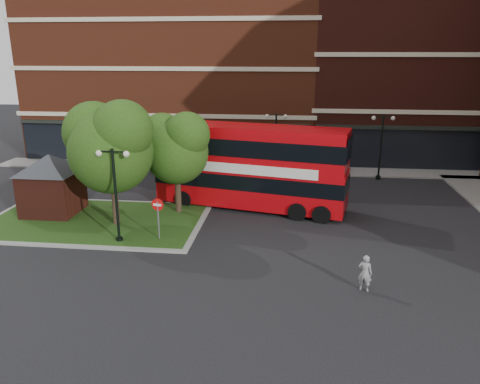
# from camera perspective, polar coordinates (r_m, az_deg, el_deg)

# --- Properties ---
(ground) EXTENTS (120.00, 120.00, 0.00)m
(ground) POSITION_cam_1_polar(r_m,az_deg,el_deg) (23.80, -2.05, -6.98)
(ground) COLOR black
(ground) RESTS_ON ground
(pavement_far) EXTENTS (44.00, 3.00, 0.12)m
(pavement_far) POSITION_cam_1_polar(r_m,az_deg,el_deg) (39.33, 1.48, 2.85)
(pavement_far) COLOR slate
(pavement_far) RESTS_ON ground
(terrace_far_left) EXTENTS (26.00, 12.00, 14.00)m
(terrace_far_left) POSITION_cam_1_polar(r_m,az_deg,el_deg) (46.95, -7.66, 13.59)
(terrace_far_left) COLOR maroon
(terrace_far_left) RESTS_ON ground
(terrace_far_right) EXTENTS (18.00, 12.00, 16.00)m
(terrace_far_right) POSITION_cam_1_polar(r_m,az_deg,el_deg) (46.77, 20.33, 13.94)
(terrace_far_right) COLOR #471911
(terrace_far_right) RESTS_ON ground
(traffic_island) EXTENTS (12.60, 7.60, 0.15)m
(traffic_island) POSITION_cam_1_polar(r_m,az_deg,el_deg) (28.63, -17.21, -3.39)
(traffic_island) COLOR gray
(traffic_island) RESTS_ON ground
(kiosk) EXTENTS (6.51, 6.51, 3.60)m
(kiosk) POSITION_cam_1_polar(r_m,az_deg,el_deg) (30.14, -22.08, 1.61)
(kiosk) COLOR #471911
(kiosk) RESTS_ON traffic_island
(tree_island_west) EXTENTS (5.40, 4.71, 7.21)m
(tree_island_west) POSITION_cam_1_polar(r_m,az_deg,el_deg) (26.48, -15.65, 5.76)
(tree_island_west) COLOR #2D2116
(tree_island_west) RESTS_ON ground
(tree_island_east) EXTENTS (4.46, 3.90, 6.29)m
(tree_island_east) POSITION_cam_1_polar(r_m,az_deg,el_deg) (27.96, -7.91, 5.65)
(tree_island_east) COLOR #2D2116
(tree_island_east) RESTS_ON ground
(lamp_island) EXTENTS (1.72, 0.36, 5.00)m
(lamp_island) POSITION_cam_1_polar(r_m,az_deg,el_deg) (24.39, -14.94, 0.12)
(lamp_island) COLOR black
(lamp_island) RESTS_ON ground
(lamp_far_left) EXTENTS (1.72, 0.36, 5.00)m
(lamp_far_left) POSITION_cam_1_polar(r_m,az_deg,el_deg) (36.66, 4.37, 6.20)
(lamp_far_left) COLOR black
(lamp_far_left) RESTS_ON ground
(lamp_far_right) EXTENTS (1.72, 0.36, 5.00)m
(lamp_far_right) POSITION_cam_1_polar(r_m,az_deg,el_deg) (37.25, 16.82, 5.69)
(lamp_far_right) COLOR black
(lamp_far_right) RESTS_ON ground
(bus) EXTENTS (12.25, 5.26, 4.56)m
(bus) POSITION_cam_1_polar(r_m,az_deg,el_deg) (29.12, 1.29, 3.74)
(bus) COLOR #B3070C
(bus) RESTS_ON ground
(woman) EXTENTS (0.68, 0.56, 1.60)m
(woman) POSITION_cam_1_polar(r_m,az_deg,el_deg) (20.31, 14.99, -9.51)
(woman) COLOR gray
(woman) RESTS_ON ground
(car_silver) EXTENTS (3.95, 1.77, 1.32)m
(car_silver) POSITION_cam_1_polar(r_m,az_deg,el_deg) (38.26, -7.84, 3.22)
(car_silver) COLOR #A6A9AD
(car_silver) RESTS_ON ground
(car_white) EXTENTS (4.71, 1.85, 1.53)m
(car_white) POSITION_cam_1_polar(r_m,az_deg,el_deg) (38.60, 9.57, 3.42)
(car_white) COLOR silver
(car_white) RESTS_ON ground
(no_entry_sign) EXTENTS (0.64, 0.16, 2.34)m
(no_entry_sign) POSITION_cam_1_polar(r_m,az_deg,el_deg) (24.53, -9.98, -2.30)
(no_entry_sign) COLOR slate
(no_entry_sign) RESTS_ON ground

